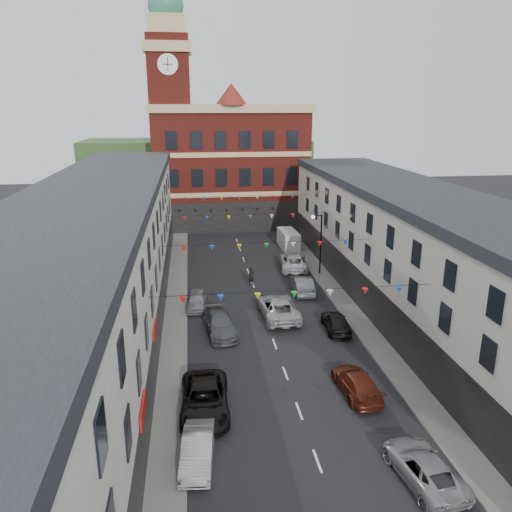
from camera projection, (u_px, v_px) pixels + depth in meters
name	position (u px, v px, depth m)	size (l,w,h in m)	color
ground	(275.00, 344.00, 34.50)	(160.00, 160.00, 0.00)	black
pavement_left	(175.00, 336.00, 35.52)	(1.80, 64.00, 0.15)	#605E5B
pavement_right	(361.00, 325.00, 37.24)	(1.80, 64.00, 0.15)	#605E5B
terrace_left	(95.00, 273.00, 32.44)	(8.40, 56.00, 10.70)	silver
terrace_right	(436.00, 266.00, 35.53)	(8.40, 56.00, 9.70)	beige
civic_building	(229.00, 164.00, 68.19)	(20.60, 13.30, 18.50)	maroon
clock_tower	(171.00, 113.00, 62.49)	(5.60, 5.60, 30.00)	maroon
distant_hill	(197.00, 167.00, 91.43)	(40.00, 14.00, 10.00)	#2A4922
street_lamp	(318.00, 236.00, 47.49)	(1.10, 0.36, 6.00)	black
car_left_b	(197.00, 450.00, 22.87)	(1.41, 4.03, 1.33)	#979A9E
car_left_c	(205.00, 399.00, 26.61)	(2.55, 5.54, 1.54)	black
car_left_d	(220.00, 324.00, 35.91)	(2.02, 4.96, 1.44)	#494B51
car_left_e	(197.00, 300.00, 40.50)	(1.58, 3.94, 1.34)	gray
car_right_b	(424.00, 468.00, 21.76)	(2.14, 4.64, 1.29)	gray
car_right_c	(357.00, 383.00, 28.37)	(1.87, 4.60, 1.34)	#5A1F12
car_right_d	(336.00, 322.00, 36.38)	(1.63, 4.05, 1.38)	black
car_right_e	(302.00, 285.00, 43.82)	(1.57, 4.50, 1.48)	#53565B
car_right_f	(294.00, 262.00, 50.16)	(2.59, 5.63, 1.56)	silver
moving_car	(278.00, 307.00, 38.67)	(2.71, 5.88, 1.64)	#A8A9AF
white_van	(288.00, 240.00, 57.47)	(1.78, 4.63, 2.05)	silver
pedestrian	(251.00, 276.00, 45.61)	(0.62, 0.41, 1.71)	black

